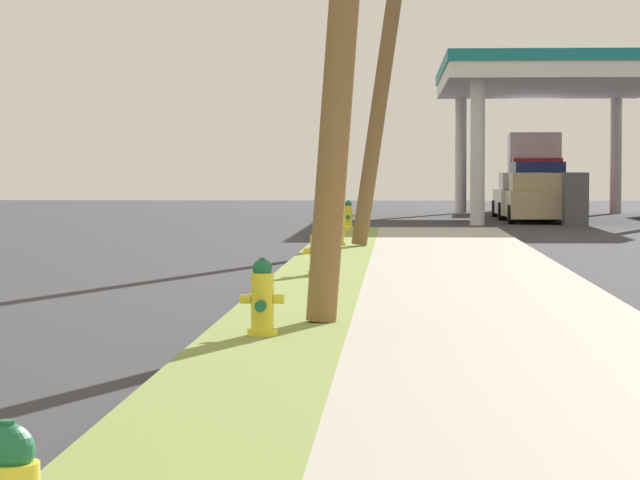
% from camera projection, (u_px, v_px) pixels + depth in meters
% --- Properties ---
extents(fire_hydrant_second, '(0.42, 0.38, 0.74)m').
position_uv_depth(fire_hydrant_second, '(262.00, 302.00, 14.47)').
color(fire_hydrant_second, yellow).
rests_on(fire_hydrant_second, grass_verge).
extents(fire_hydrant_third, '(0.42, 0.37, 0.74)m').
position_uv_depth(fire_hydrant_third, '(317.00, 253.00, 22.82)').
color(fire_hydrant_third, yellow).
rests_on(fire_hydrant_third, grass_verge).
extents(fire_hydrant_fourth, '(0.42, 0.37, 0.74)m').
position_uv_depth(fire_hydrant_fourth, '(339.00, 230.00, 31.50)').
color(fire_hydrant_fourth, yellow).
rests_on(fire_hydrant_fourth, grass_verge).
extents(fire_hydrant_fifth, '(0.42, 0.38, 0.74)m').
position_uv_depth(fire_hydrant_fifth, '(348.00, 216.00, 40.58)').
color(fire_hydrant_fifth, yellow).
rests_on(fire_hydrant_fifth, grass_verge).
extents(utility_pole_background, '(2.06, 0.62, 8.33)m').
position_uv_depth(utility_pole_background, '(388.00, 40.00, 31.16)').
color(utility_pole_background, brown).
rests_on(utility_pole_background, grass_verge).
extents(car_tan_by_near_pump, '(2.00, 4.53, 1.57)m').
position_uv_depth(car_tan_by_near_pump, '(535.00, 200.00, 48.22)').
color(car_tan_by_near_pump, tan).
rests_on(car_tan_by_near_pump, ground).
extents(car_white_by_far_pump, '(1.95, 4.51, 1.57)m').
position_uv_depth(car_white_by_far_pump, '(524.00, 198.00, 51.72)').
color(car_white_by_far_pump, white).
rests_on(car_white_by_far_pump, ground).
extents(truck_red_at_forecourt, '(2.39, 6.48, 3.11)m').
position_uv_depth(truck_red_at_forecourt, '(534.00, 174.00, 59.35)').
color(truck_red_at_forecourt, red).
rests_on(truck_red_at_forecourt, ground).
extents(truck_navy_on_apron, '(2.34, 5.48, 1.97)m').
position_uv_depth(truck_navy_on_apron, '(540.00, 190.00, 55.50)').
color(truck_navy_on_apron, navy).
rests_on(truck_navy_on_apron, ground).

